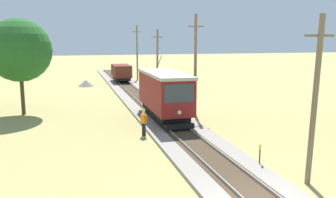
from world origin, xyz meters
name	(u,v)px	position (x,y,z in m)	size (l,w,h in m)	color
rail_right	(278,197)	(0.72, 0.00, 0.25)	(0.07, 120.00, 0.14)	gray
red_tram	(164,93)	(0.00, 14.98, 2.19)	(2.60, 8.54, 4.79)	maroon
freight_car	(121,72)	(0.00, 39.79, 1.56)	(2.40, 5.20, 2.31)	maroon
utility_pole_foreground	(315,100)	(3.02, 1.19, 3.81)	(1.40, 0.46, 7.42)	#7A664C
utility_pole_near_tram	(195,64)	(3.02, 16.24, 4.30)	(1.40, 0.33, 8.41)	#7A664C
utility_pole_mid	(157,60)	(3.02, 29.74, 3.85)	(1.40, 0.63, 7.50)	#7A664C
utility_pole_far	(137,52)	(3.02, 43.18, 4.34)	(1.40, 0.26, 8.48)	#7A664C
trackside_signal_marker	(260,154)	(2.04, 3.76, 0.67)	(0.21, 0.21, 1.18)	black
gravel_pile	(86,83)	(-5.20, 37.28, 0.42)	(2.19, 2.19, 0.85)	gray
track_worker	(144,121)	(-2.47, 10.97, 0.98)	(0.41, 0.45, 1.78)	black
second_worker	(190,105)	(2.36, 15.48, 0.98)	(0.29, 0.41, 1.78)	navy
tree_left_far	(19,50)	(-11.08, 20.24, 5.45)	(5.28, 5.28, 8.10)	#4C3823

